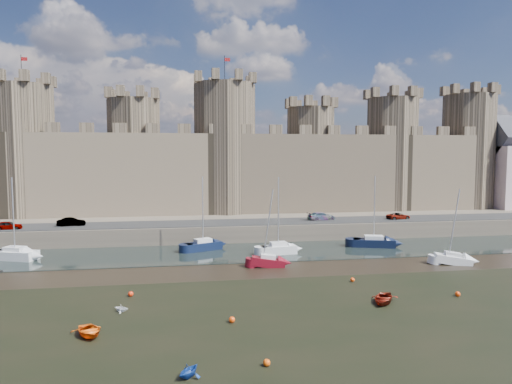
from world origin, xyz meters
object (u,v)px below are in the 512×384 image
car_0 (8,225)px  dinghy_1 (189,371)px  sailboat_3 (374,242)px  sailboat_4 (268,261)px  sailboat_0 (15,254)px  car_2 (321,216)px  sailboat_1 (203,245)px  car_1 (71,222)px  dinghy_0 (89,332)px  sailboat_2 (278,248)px  car_3 (398,216)px  sailboat_5 (453,259)px

car_0 → dinghy_1: size_ratio=2.25×
sailboat_3 → sailboat_4: 18.70m
dinghy_1 → sailboat_0: bearing=-17.4°
car_0 → dinghy_1: bearing=-156.4°
car_2 → sailboat_1: (-19.05, -8.43, -2.37)m
car_1 → dinghy_0: car_1 is taller
car_0 → dinghy_1: (24.20, -41.37, -2.69)m
sailboat_2 → sailboat_4: bearing=-118.3°
sailboat_0 → sailboat_3: bearing=21.0°
car_1 → car_3: 50.21m
sailboat_5 → dinghy_0: size_ratio=2.92×
sailboat_0 → sailboat_1: (22.92, 1.96, -0.00)m
car_0 → sailboat_1: bearing=-110.0°
car_0 → sailboat_0: size_ratio=0.36×
car_2 → sailboat_1: 20.97m
car_1 → sailboat_2: 30.68m
car_0 → sailboat_5: 58.33m
car_3 → sailboat_0: 55.32m
sailboat_1 → sailboat_5: sailboat_1 is taller
dinghy_0 → sailboat_3: bearing=16.2°
sailboat_4 → sailboat_3: bearing=33.7°
sailboat_1 → sailboat_3: size_ratio=1.00×
car_1 → sailboat_0: size_ratio=0.38×
car_2 → sailboat_3: bearing=-164.1°
sailboat_2 → sailboat_4: sailboat_2 is taller
car_3 → dinghy_0: size_ratio=1.25×
dinghy_1 → sailboat_3: bearing=-86.8°
car_2 → sailboat_4: sailboat_4 is taller
sailboat_0 → dinghy_1: bearing=-37.8°
car_1 → dinghy_0: 37.34m
dinghy_0 → car_0: bearing=94.2°
sailboat_0 → dinghy_0: sailboat_0 is taller
sailboat_5 → sailboat_1: bearing=173.6°
dinghy_0 → sailboat_4: bearing=25.0°
sailboat_5 → dinghy_0: 41.06m
car_0 → car_1: 8.10m
car_0 → dinghy_0: car_0 is taller
sailboat_1 → sailboat_2: sailboat_2 is taller
sailboat_2 → car_1: bearing=150.4°
sailboat_4 → dinghy_0: (-16.23, -17.84, -0.36)m
car_2 → sailboat_4: (-12.04, -18.47, -2.47)m
sailboat_3 → sailboat_5: (5.14, -10.84, -0.11)m
dinghy_1 → sailboat_1: bearing=-53.0°
car_2 → sailboat_5: size_ratio=0.50×
car_2 → dinghy_0: 46.11m
car_3 → sailboat_0: (-54.48, -9.35, -2.24)m
sailboat_2 → sailboat_4: (-2.48, -6.14, -0.12)m
car_3 → sailboat_4: bearing=116.7°
car_0 → sailboat_4: bearing=-122.7°
sailboat_4 → sailboat_0: bearing=171.1°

